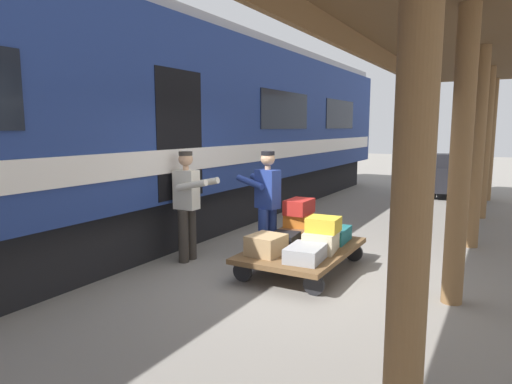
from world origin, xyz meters
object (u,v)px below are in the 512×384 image
suitcase_teal_softside (335,235)px  porter_by_door (188,202)px  luggage_cart (302,251)px  suitcase_cream_canvas (321,241)px  train_car (112,128)px  suitcase_yellow_case (324,224)px  suitcase_black_hardshell (284,239)px  suitcase_gray_aluminum (306,253)px  suitcase_red_plastic (299,207)px  suitcase_brown_leather (300,232)px  suitcase_tan_vintage (266,245)px  suitcase_orange_carryall (299,220)px  porter_in_overalls (267,201)px  baggage_tug (453,177)px

suitcase_teal_softside → porter_by_door: (2.03, 0.99, 0.48)m
luggage_cart → suitcase_cream_canvas: size_ratio=3.39×
train_car → suitcase_yellow_case: bearing=-176.7°
suitcase_black_hardshell → suitcase_gray_aluminum: bearing=135.8°
luggage_cart → suitcase_black_hardshell: bearing=0.0°
train_car → suitcase_red_plastic: 3.51m
suitcase_brown_leather → suitcase_tan_vintage: (0.00, 1.13, 0.05)m
suitcase_tan_vintage → suitcase_red_plastic: (0.04, -1.17, 0.34)m
suitcase_red_plastic → suitcase_yellow_case: bearing=136.5°
suitcase_yellow_case → suitcase_tan_vintage: bearing=42.5°
train_car → suitcase_teal_softside: bearing=-168.2°
luggage_cart → suitcase_orange_carryall: (0.33, -0.59, 0.31)m
suitcase_gray_aluminum → porter_in_overalls: (1.01, -0.82, 0.49)m
train_car → suitcase_red_plastic: train_car is taller
suitcase_yellow_case → suitcase_red_plastic: bearing=-43.5°
suitcase_tan_vintage → suitcase_orange_carryall: (0.04, -1.16, 0.13)m
train_car → baggage_tug: train_car is taller
suitcase_yellow_case → suitcase_red_plastic: 0.90m
suitcase_cream_canvas → suitcase_red_plastic: size_ratio=1.15×
suitcase_tan_vintage → suitcase_orange_carryall: 1.16m
suitcase_orange_carryall → suitcase_red_plastic: (-0.00, -0.02, 0.22)m
suitcase_cream_canvas → suitcase_orange_carryall: size_ratio=1.45×
suitcase_gray_aluminum → suitcase_brown_leather: bearing=-62.8°
suitcase_brown_leather → porter_by_door: 1.82m
porter_in_overalls → baggage_tug: (-1.86, -8.19, -0.30)m
suitcase_black_hardshell → luggage_cart: bearing=-180.0°
train_car → suitcase_cream_canvas: size_ratio=35.81×
suitcase_tan_vintage → porter_in_overalls: (0.43, -0.82, 0.45)m
suitcase_teal_softside → suitcase_orange_carryall: suitcase_orange_carryall is taller
suitcase_gray_aluminum → baggage_tug: size_ratio=0.32×
porter_by_door → suitcase_teal_softside: bearing=-154.0°
suitcase_gray_aluminum → suitcase_brown_leather: size_ratio=1.02×
luggage_cart → baggage_tug: baggage_tug is taller
luggage_cart → suitcase_yellow_case: size_ratio=4.81×
suitcase_cream_canvas → porter_in_overalls: bearing=-14.2°
train_car → porter_by_door: 2.11m
porter_in_overalls → suitcase_teal_softside: bearing=-163.1°
suitcase_orange_carryall → suitcase_red_plastic: bearing=-91.5°
suitcase_brown_leather → suitcase_red_plastic: (0.04, -0.04, 0.40)m
suitcase_cream_canvas → suitcase_brown_leather: 0.81m
train_car → suitcase_brown_leather: size_ratio=37.58×
suitcase_teal_softside → porter_by_door: size_ratio=0.35×
suitcase_gray_aluminum → suitcase_tan_vintage: suitcase_tan_vintage is taller
suitcase_cream_canvas → baggage_tug: bearing=-95.7°
suitcase_teal_softside → suitcase_orange_carryall: size_ratio=1.44×
luggage_cart → suitcase_cream_canvas: bearing=180.0°
porter_by_door → suitcase_red_plastic: bearing=-143.9°
luggage_cart → baggage_tug: bearing=-97.6°
train_car → suitcase_red_plastic: size_ratio=41.12×
suitcase_brown_leather → suitcase_yellow_case: size_ratio=1.35×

